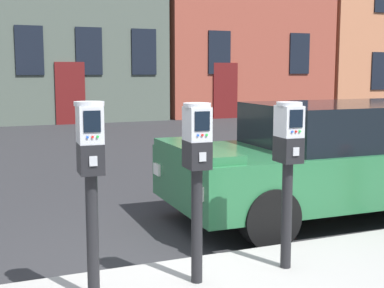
% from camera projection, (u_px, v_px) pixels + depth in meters
% --- Properties ---
extents(ground_plane, '(160.00, 160.00, 0.00)m').
position_uv_depth(ground_plane, '(204.00, 279.00, 4.76)').
color(ground_plane, '#28282B').
extents(parking_meter_near_kerb, '(0.23, 0.26, 1.47)m').
position_uv_depth(parking_meter_near_kerb, '(91.00, 165.00, 3.88)').
color(parking_meter_near_kerb, black).
rests_on(parking_meter_near_kerb, sidewalk_slab).
extents(parking_meter_twin_adjacent, '(0.23, 0.26, 1.44)m').
position_uv_depth(parking_meter_twin_adjacent, '(197.00, 160.00, 4.20)').
color(parking_meter_twin_adjacent, black).
rests_on(parking_meter_twin_adjacent, sidewalk_slab).
extents(parking_meter_end_of_row, '(0.23, 0.26, 1.43)m').
position_uv_depth(parking_meter_end_of_row, '(288.00, 155.00, 4.52)').
color(parking_meter_end_of_row, black).
rests_on(parking_meter_end_of_row, sidewalk_slab).
extents(parked_car_red_compact, '(4.46, 1.93, 1.42)m').
position_uv_depth(parked_car_red_compact, '(344.00, 157.00, 6.79)').
color(parked_car_red_compact, '#236038').
rests_on(parked_car_red_compact, ground_plane).
extents(townhouse_brick_corner, '(8.64, 6.65, 9.76)m').
position_uv_depth(townhouse_brick_corner, '(371.00, 8.00, 26.54)').
color(townhouse_brick_corner, '#B7704C').
rests_on(townhouse_brick_corner, ground_plane).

